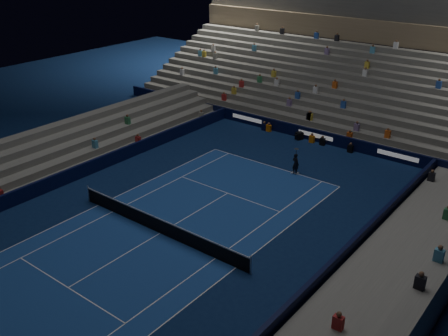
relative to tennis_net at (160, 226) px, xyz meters
name	(u,v)px	position (x,y,z in m)	size (l,w,h in m)	color
ground	(160,233)	(0.00, 0.00, -0.50)	(90.00, 90.00, 0.00)	#0B1D44
court_surface	(160,233)	(0.00, 0.00, -0.50)	(10.97, 23.77, 0.01)	navy
sponsor_barrier_far	(316,135)	(0.00, 18.50, 0.00)	(44.00, 0.25, 1.00)	black
sponsor_barrier_east	(308,292)	(9.70, 0.00, 0.00)	(0.25, 37.00, 1.00)	black
sponsor_barrier_west	(58,180)	(-9.70, 0.00, 0.00)	(0.25, 37.00, 1.00)	black
grandstand_main	(367,79)	(0.00, 27.90, 2.87)	(44.00, 15.20, 11.20)	#60605B
grandstand_east	(380,315)	(13.17, 0.00, 0.41)	(5.00, 37.00, 2.50)	slate
grandstand_west	(28,162)	(-13.17, 0.00, 0.41)	(5.00, 37.00, 2.50)	slate
tennis_net	(160,226)	(0.00, 0.00, 0.00)	(12.90, 0.10, 1.10)	#B2B2B7
tennis_player	(296,164)	(1.96, 11.82, 0.28)	(0.57, 0.38, 1.57)	black
broadcast_camera	(299,136)	(-1.31, 17.95, -0.18)	(0.67, 1.02, 0.63)	black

